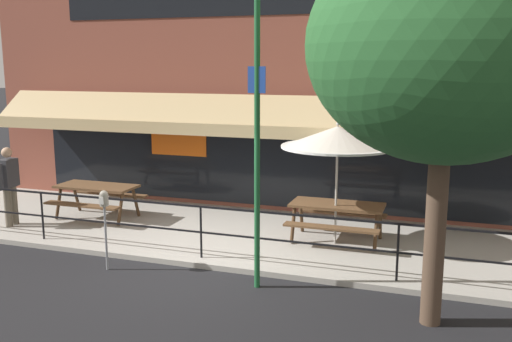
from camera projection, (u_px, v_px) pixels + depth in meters
The scene contains 11 objects.
ground_plane at pixel (195, 268), 10.06m from camera, with size 120.00×120.00×0.00m, color black.
patio_deck at pixel (235, 234), 11.91m from camera, with size 15.00×4.00×0.10m, color #ADA89E.
restaurant_building at pixel (268, 54), 13.29m from camera, with size 15.00×1.60×7.61m.
patio_railing at pixel (201, 220), 10.19m from camera, with size 13.84×0.04×0.97m.
picnic_table_left at pixel (97, 192), 12.83m from camera, with size 1.80×1.42×0.76m.
picnic_table_centre at pixel (337, 212), 11.14m from camera, with size 1.80×1.42×0.76m.
patio_umbrella_centre at pixel (338, 138), 10.73m from camera, with size 2.14×2.14×2.38m.
pedestrian_walking at pixel (9, 182), 12.20m from camera, with size 0.27×0.62×1.71m.
parking_meter_near at pixel (104, 206), 9.79m from camera, with size 0.15×0.16×1.42m.
street_sign_pole at pixel (257, 142), 8.78m from camera, with size 0.28×0.09×4.60m.
street_tree_curbside at pixel (456, 28), 7.11m from camera, with size 3.62×3.26×5.88m.
Camera 1 is at (4.13, -8.70, 3.56)m, focal length 40.00 mm.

